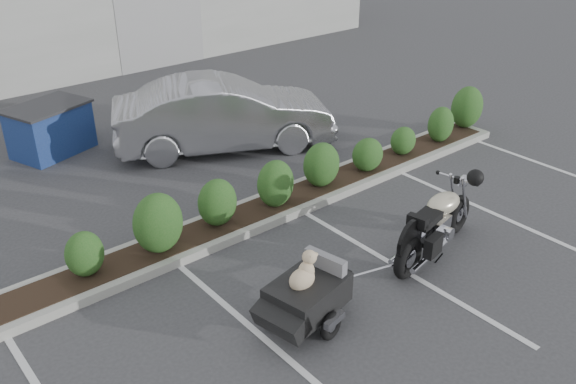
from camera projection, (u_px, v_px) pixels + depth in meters
ground at (320, 280)px, 9.49m from camera, size 90.00×90.00×0.00m
planter_kerb at (282, 204)px, 11.52m from camera, size 12.00×1.00×0.15m
motorcycle at (437, 224)px, 9.90m from camera, size 2.44×1.02×1.41m
pet_trailer at (307, 294)px, 8.38m from camera, size 1.99×1.13×1.17m
sedan at (224, 114)px, 13.72m from camera, size 5.15×3.64×1.61m
dumpster at (50, 129)px, 13.59m from camera, size 1.98×1.65×1.12m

